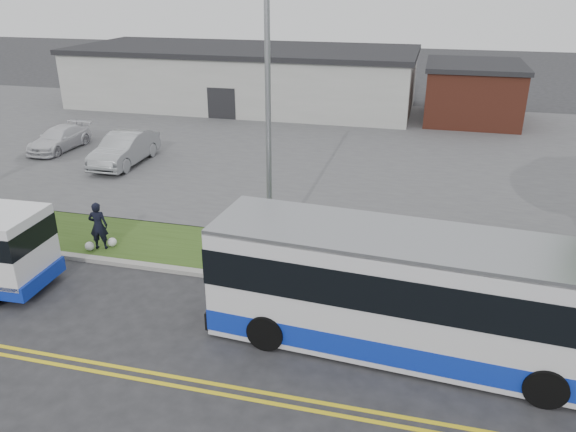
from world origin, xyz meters
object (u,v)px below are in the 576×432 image
(streetlight_near, at_px, (268,110))
(transit_bus, at_px, (433,297))
(pedestrian, at_px, (98,226))
(parked_car_a, at_px, (124,149))
(parked_car_b, at_px, (59,139))

(streetlight_near, relative_size, transit_bus, 0.81)
(streetlight_near, distance_m, transit_bus, 7.63)
(pedestrian, bearing_deg, parked_car_a, -81.27)
(pedestrian, height_order, parked_car_b, pedestrian)
(transit_bus, xyz_separation_m, parked_car_b, (-20.59, 13.81, -0.89))
(parked_car_b, bearing_deg, parked_car_a, -15.34)
(streetlight_near, height_order, parked_car_a, streetlight_near)
(parked_car_a, distance_m, parked_car_b, 5.17)
(transit_bus, relative_size, parked_car_b, 2.71)
(streetlight_near, relative_size, pedestrian, 5.41)
(transit_bus, bearing_deg, parked_car_b, 150.33)
(parked_car_a, height_order, parked_car_b, parked_car_a)
(parked_car_a, bearing_deg, pedestrian, -66.68)
(pedestrian, xyz_separation_m, parked_car_b, (-9.12, 10.70, -0.25))
(pedestrian, relative_size, parked_car_b, 0.41)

